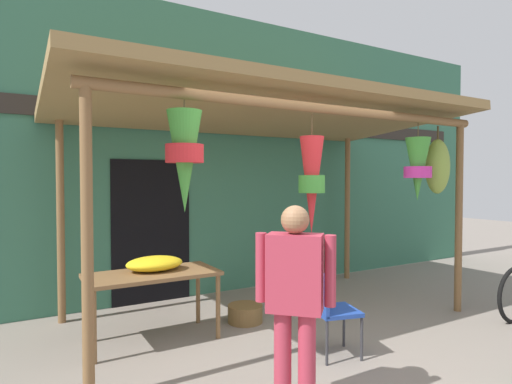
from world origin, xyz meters
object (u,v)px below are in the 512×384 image
(flower_heap_on_table, at_px, (156,263))
(wicker_basket_by_table, at_px, (245,313))
(display_table, at_px, (152,280))
(customer_foreground, at_px, (295,292))
(folding_chair, at_px, (329,305))

(flower_heap_on_table, relative_size, wicker_basket_by_table, 1.46)
(display_table, xyz_separation_m, customer_foreground, (0.51, -1.90, 0.25))
(flower_heap_on_table, distance_m, wicker_basket_by_table, 1.29)
(flower_heap_on_table, xyz_separation_m, folding_chair, (1.31, -1.32, -0.31))
(wicker_basket_by_table, bearing_deg, display_table, -179.18)
(wicker_basket_by_table, relative_size, customer_foreground, 0.27)
(display_table, distance_m, flower_heap_on_table, 0.18)
(display_table, xyz_separation_m, flower_heap_on_table, (0.06, 0.07, 0.16))
(folding_chair, distance_m, customer_foreground, 1.16)
(wicker_basket_by_table, distance_m, customer_foreground, 2.17)
(display_table, xyz_separation_m, wicker_basket_by_table, (1.14, 0.02, -0.55))
(display_table, xyz_separation_m, folding_chair, (1.37, -1.25, -0.15))
(flower_heap_on_table, distance_m, customer_foreground, 2.03)
(display_table, bearing_deg, customer_foreground, -75.08)
(flower_heap_on_table, height_order, folding_chair, flower_heap_on_table)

